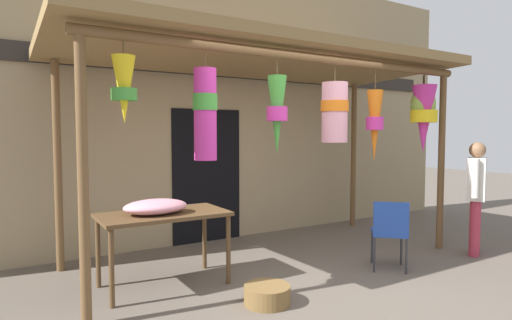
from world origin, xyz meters
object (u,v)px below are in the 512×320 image
(display_table, at_px, (164,221))
(folding_chair, at_px, (390,229))
(flower_heap_on_table, at_px, (157,206))
(wicker_basket_by_table, at_px, (267,295))
(vendor_in_orange, at_px, (476,189))

(display_table, distance_m, folding_chair, 2.64)
(display_table, relative_size, folding_chair, 1.59)
(flower_heap_on_table, relative_size, folding_chair, 0.80)
(flower_heap_on_table, distance_m, wicker_basket_by_table, 1.45)
(flower_heap_on_table, distance_m, folding_chair, 2.72)
(flower_heap_on_table, height_order, vendor_in_orange, vendor_in_orange)
(display_table, distance_m, vendor_in_orange, 4.12)
(display_table, relative_size, flower_heap_on_table, 1.98)
(folding_chair, xyz_separation_m, wicker_basket_by_table, (-1.79, -0.08, -0.41))
(folding_chair, bearing_deg, vendor_in_orange, -5.56)
(display_table, xyz_separation_m, folding_chair, (2.47, -0.91, -0.21))
(folding_chair, relative_size, vendor_in_orange, 0.55)
(wicker_basket_by_table, distance_m, vendor_in_orange, 3.39)
(wicker_basket_by_table, bearing_deg, vendor_in_orange, -1.15)
(display_table, xyz_separation_m, vendor_in_orange, (3.97, -1.06, 0.18))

